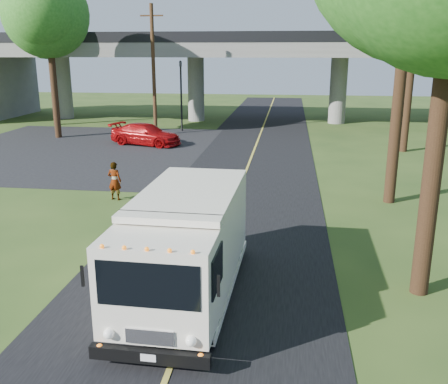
% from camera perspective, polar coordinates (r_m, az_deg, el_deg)
% --- Properties ---
extents(ground, '(120.00, 120.00, 0.00)m').
position_cam_1_polar(ground, '(12.65, -3.03, -11.91)').
color(ground, '#2B4518').
rests_on(ground, ground).
extents(road, '(7.00, 90.00, 0.02)m').
position_cam_1_polar(road, '(21.91, 1.72, 0.27)').
color(road, black).
rests_on(road, ground).
extents(parking_lot, '(16.00, 18.00, 0.01)m').
position_cam_1_polar(parking_lot, '(32.37, -16.57, 4.70)').
color(parking_lot, black).
rests_on(parking_lot, ground).
extents(lane_line, '(0.12, 90.00, 0.01)m').
position_cam_1_polar(lane_line, '(21.90, 1.72, 0.32)').
color(lane_line, gold).
rests_on(lane_line, road).
extents(overpass, '(54.00, 10.00, 7.30)m').
position_cam_1_polar(overpass, '(43.07, 4.86, 14.01)').
color(overpass, slate).
rests_on(overpass, ground).
extents(traffic_signal, '(0.18, 0.22, 5.20)m').
position_cam_1_polar(traffic_signal, '(37.98, -4.93, 11.72)').
color(traffic_signal, black).
rests_on(traffic_signal, ground).
extents(utility_pole, '(1.60, 0.26, 9.00)m').
position_cam_1_polar(utility_pole, '(36.32, -8.05, 13.64)').
color(utility_pole, '#472D19').
rests_on(utility_pole, ground).
extents(tree_right_far, '(5.77, 5.67, 10.99)m').
position_cam_1_polar(tree_right_far, '(31.73, 21.67, 19.15)').
color(tree_right_far, '#382314').
rests_on(tree_right_far, ground).
extents(tree_left_lot, '(5.60, 5.50, 10.50)m').
position_cam_1_polar(tree_left_lot, '(36.54, -19.29, 18.16)').
color(tree_left_lot, '#382314').
rests_on(tree_left_lot, ground).
extents(tree_left_far, '(5.26, 5.16, 9.89)m').
position_cam_1_polar(tree_left_far, '(43.22, -19.30, 17.07)').
color(tree_left_far, '#382314').
rests_on(tree_left_far, ground).
extents(step_van, '(2.46, 6.31, 2.62)m').
position_cam_1_polar(step_van, '(12.07, -4.42, -5.91)').
color(step_van, silver).
rests_on(step_van, ground).
extents(red_sedan, '(5.05, 3.11, 1.37)m').
position_cam_1_polar(red_sedan, '(32.85, -8.91, 6.53)').
color(red_sedan, '#9E090B').
rests_on(red_sedan, ground).
extents(pedestrian, '(0.63, 0.46, 1.59)m').
position_cam_1_polar(pedestrian, '(20.75, -12.39, 1.25)').
color(pedestrian, gray).
rests_on(pedestrian, ground).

